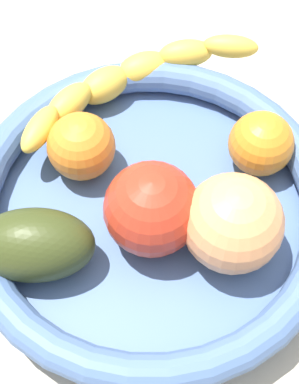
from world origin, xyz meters
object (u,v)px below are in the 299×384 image
fruit_bowl (150,209)px  tomato_red (152,209)px  peach_blush (233,223)px  banana_draped_left (129,79)px  orange_front (262,145)px  orange_mid_left (81,146)px  avocado_dark (35,247)px

fruit_bowl → tomato_red: tomato_red is taller
fruit_bowl → peach_blush: (5.81, 3.95, 3.51)cm
banana_draped_left → tomato_red: 14.45cm
orange_front → peach_blush: (5.70, -6.60, 1.09)cm
fruit_bowl → orange_mid_left: 7.71cm
fruit_bowl → orange_front: orange_front is taller
orange_front → tomato_red: size_ratio=0.74×
fruit_bowl → banana_draped_left: size_ratio=1.24×
banana_draped_left → orange_front: size_ratio=4.44×
orange_mid_left → avocado_dark: size_ratio=0.63×
orange_front → orange_mid_left: (-6.80, -13.44, 0.12)cm
tomato_red → fruit_bowl: bearing=156.9°
banana_draped_left → avocado_dark: (11.91, -13.87, 0.14)cm
orange_front → tomato_red: bearing=-81.4°
avocado_dark → orange_mid_left: bearing=135.1°
fruit_bowl → banana_draped_left: 12.64cm
banana_draped_left → orange_mid_left: (5.04, -7.00, 0.20)cm
tomato_red → peach_blush: size_ratio=0.97×
banana_draped_left → orange_front: bearing=28.5°
banana_draped_left → orange_mid_left: orange_mid_left is taller
peach_blush → tomato_red: bearing=-130.1°
orange_mid_left → peach_blush: (12.50, 6.84, 0.97)cm
orange_front → fruit_bowl: bearing=-90.6°
tomato_red → peach_blush: 6.18cm
fruit_bowl → peach_blush: size_ratio=3.96×
banana_draped_left → avocado_dark: bearing=-49.3°
fruit_bowl → avocado_dark: bearing=-88.9°
fruit_bowl → orange_front: size_ratio=5.53×
fruit_bowl → peach_blush: 7.85cm
fruit_bowl → orange_mid_left: orange_mid_left is taller
orange_front → orange_mid_left: bearing=-116.8°
peach_blush → avocado_dark: size_ratio=0.84×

